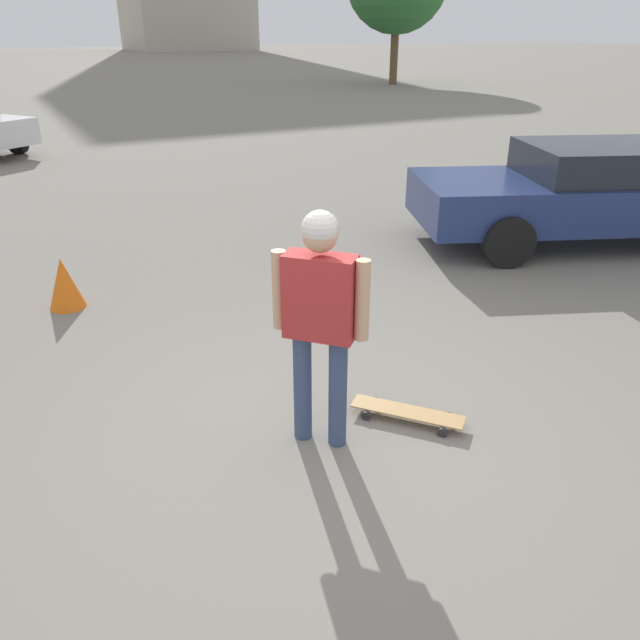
# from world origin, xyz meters

# --- Properties ---
(ground_plane) EXTENTS (220.00, 220.00, 0.00)m
(ground_plane) POSITION_xyz_m (0.00, 0.00, 0.00)
(ground_plane) COLOR gray
(person) EXTENTS (0.50, 0.49, 1.68)m
(person) POSITION_xyz_m (0.00, 0.00, 1.04)
(person) COLOR #38476B
(person) RESTS_ON ground_plane
(skateboard) EXTENTS (0.76, 0.69, 0.08)m
(skateboard) POSITION_xyz_m (-0.09, -0.69, 0.07)
(skateboard) COLOR tan
(skateboard) RESTS_ON ground_plane
(car_parked_near) EXTENTS (3.42, 5.05, 1.32)m
(car_parked_near) POSITION_xyz_m (2.36, -5.42, 0.70)
(car_parked_near) COLOR navy
(car_parked_near) RESTS_ON ground_plane
(traffic_cone) EXTENTS (0.37, 0.37, 0.54)m
(traffic_cone) POSITION_xyz_m (3.32, 1.28, 0.27)
(traffic_cone) COLOR orange
(traffic_cone) RESTS_ON ground_plane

